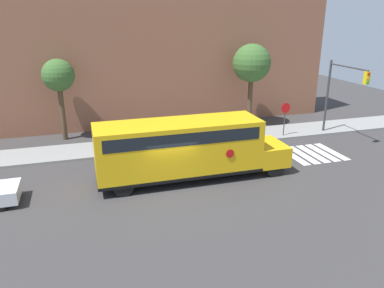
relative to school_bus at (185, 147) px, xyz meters
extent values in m
plane|color=#3A3838|center=(-0.98, -0.68, -1.83)|extent=(60.00, 60.00, 0.00)
cube|color=gray|center=(-0.98, 5.82, -1.75)|extent=(44.00, 3.00, 0.15)
cube|color=#935B42|center=(-0.98, 12.32, 3.49)|extent=(32.00, 4.00, 10.64)
cube|color=white|center=(7.42, 1.32, -1.82)|extent=(0.50, 3.20, 0.01)
cube|color=white|center=(8.12, 1.32, -1.82)|extent=(0.50, 3.20, 0.01)
cube|color=white|center=(8.82, 1.32, -1.82)|extent=(0.50, 3.20, 0.01)
cube|color=white|center=(9.52, 1.32, -1.82)|extent=(0.50, 3.20, 0.01)
cube|color=white|center=(10.22, 1.32, -1.82)|extent=(0.50, 3.20, 0.01)
cube|color=yellow|center=(-0.32, 0.00, -0.01)|extent=(8.58, 2.50, 2.75)
cube|color=yellow|center=(4.84, 0.00, -0.82)|extent=(1.74, 2.50, 1.11)
cube|color=black|center=(-0.32, 0.00, -1.30)|extent=(8.58, 2.54, 0.16)
cube|color=black|center=(-0.32, 0.00, 0.82)|extent=(7.89, 2.53, 0.64)
cylinder|color=red|center=(2.04, -1.29, -0.14)|extent=(0.44, 0.02, 0.44)
cylinder|color=black|center=(4.75, 1.08, -1.33)|extent=(1.00, 0.30, 1.00)
cylinder|color=black|center=(4.75, -1.08, -1.33)|extent=(1.00, 0.30, 1.00)
cylinder|color=black|center=(-3.41, 1.08, -1.33)|extent=(1.00, 0.30, 1.00)
cylinder|color=black|center=(-3.41, -1.08, -1.33)|extent=(1.00, 0.30, 1.00)
cylinder|color=black|center=(-8.96, 0.58, -1.51)|extent=(0.64, 0.22, 0.64)
cylinder|color=#38383A|center=(8.74, 4.88, -0.73)|extent=(0.07, 0.07, 2.20)
cylinder|color=red|center=(8.74, 4.83, 0.34)|extent=(0.72, 0.03, 0.72)
cylinder|color=#38383A|center=(12.21, 5.05, 0.84)|extent=(0.16, 0.16, 5.34)
cylinder|color=#38383A|center=(12.21, 3.19, 3.26)|extent=(0.10, 3.73, 0.10)
cube|color=yellow|center=(12.21, 1.42, 2.81)|extent=(0.28, 0.28, 0.80)
cylinder|color=red|center=(12.21, 1.27, 3.07)|extent=(0.18, 0.02, 0.18)
cylinder|color=#EAB214|center=(12.21, 1.27, 2.81)|extent=(0.18, 0.02, 0.18)
cylinder|color=green|center=(12.21, 1.27, 2.55)|extent=(0.18, 0.02, 0.18)
cylinder|color=brown|center=(-6.29, 8.93, 0.11)|extent=(0.34, 0.34, 3.88)
sphere|color=#3D662D|center=(-6.29, 8.93, 2.71)|extent=(2.17, 2.17, 2.17)
cylinder|color=brown|center=(7.60, 8.28, 0.20)|extent=(0.37, 0.37, 4.06)
sphere|color=#3D662D|center=(7.60, 8.28, 3.09)|extent=(2.87, 2.87, 2.87)
camera|label=1|loc=(-4.97, -17.78, 6.58)|focal=35.00mm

